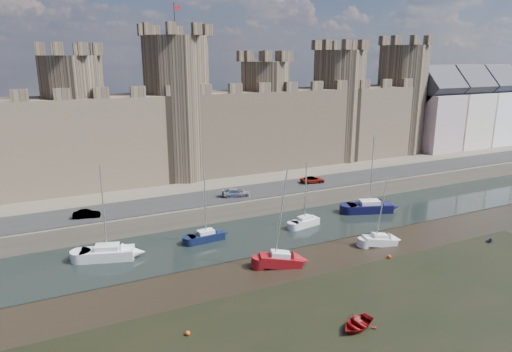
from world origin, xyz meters
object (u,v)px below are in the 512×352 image
(sailboat_5, at_px, (379,240))
(sailboat_3, at_px, (369,207))
(sailboat_1, at_px, (206,236))
(car_2, at_px, (236,193))
(car_3, at_px, (313,180))
(sailboat_2, at_px, (305,221))
(car_1, at_px, (87,214))
(sailboat_0, at_px, (107,253))
(sailboat_4, at_px, (280,260))

(sailboat_5, bearing_deg, sailboat_3, 69.38)
(sailboat_1, bearing_deg, sailboat_5, -32.78)
(car_2, distance_m, car_3, 14.15)
(sailboat_2, xyz_separation_m, sailboat_3, (11.67, 0.83, 0.11))
(car_3, relative_size, sailboat_2, 0.45)
(sailboat_5, bearing_deg, car_1, 162.99)
(car_3, distance_m, sailboat_1, 23.80)
(car_1, xyz_separation_m, sailboat_5, (31.84, -18.29, -2.38))
(car_3, bearing_deg, sailboat_5, -176.94)
(car_2, bearing_deg, car_1, 103.43)
(sailboat_0, relative_size, sailboat_3, 0.97)
(car_3, distance_m, sailboat_2, 13.35)
(sailboat_0, bearing_deg, car_3, 32.88)
(sailboat_4, relative_size, sailboat_5, 1.21)
(sailboat_3, relative_size, sailboat_4, 1.04)
(sailboat_2, relative_size, sailboat_5, 0.99)
(sailboat_2, bearing_deg, car_3, 42.29)
(car_2, xyz_separation_m, sailboat_0, (-19.47, -8.28, -2.27))
(sailboat_2, relative_size, sailboat_4, 0.82)
(sailboat_2, distance_m, sailboat_5, 10.54)
(sailboat_3, distance_m, sailboat_4, 22.78)
(sailboat_4, bearing_deg, sailboat_2, 65.40)
(car_3, relative_size, sailboat_5, 0.44)
(sailboat_1, distance_m, sailboat_4, 11.31)
(sailboat_0, distance_m, sailboat_3, 37.33)
(car_1, relative_size, sailboat_1, 0.37)
(sailboat_1, bearing_deg, sailboat_3, -4.41)
(car_2, bearing_deg, car_3, -71.06)
(car_2, relative_size, sailboat_3, 0.37)
(sailboat_0, xyz_separation_m, sailboat_4, (16.87, -9.99, -0.05))
(sailboat_0, distance_m, sailboat_1, 11.88)
(sailboat_1, distance_m, sailboat_3, 25.45)
(car_2, height_order, sailboat_0, sailboat_0)
(car_1, distance_m, sailboat_3, 39.45)
(car_1, distance_m, car_3, 34.79)
(sailboat_4, distance_m, sailboat_5, 13.77)
(sailboat_0, height_order, sailboat_1, sailboat_0)
(car_2, relative_size, sailboat_2, 0.47)
(sailboat_2, bearing_deg, sailboat_1, 165.20)
(car_2, distance_m, sailboat_4, 18.60)
(sailboat_1, height_order, sailboat_5, sailboat_5)
(sailboat_3, bearing_deg, sailboat_2, -157.35)
(sailboat_5, bearing_deg, sailboat_1, 164.18)
(sailboat_1, relative_size, sailboat_3, 0.79)
(sailboat_4, bearing_deg, sailboat_3, 45.23)
(car_3, xyz_separation_m, sailboat_2, (-7.89, -10.51, -2.31))
(car_2, xyz_separation_m, car_3, (14.08, 1.42, -0.05))
(car_1, xyz_separation_m, car_2, (20.68, 0.10, 0.06))
(sailboat_3, bearing_deg, sailboat_1, -161.71)
(sailboat_4, xyz_separation_m, sailboat_5, (13.77, -0.12, -0.12))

